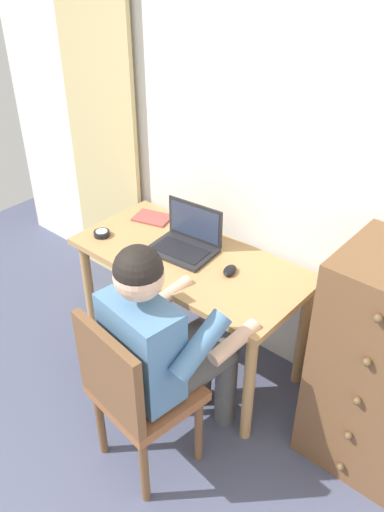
% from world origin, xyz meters
% --- Properties ---
extents(wall_back, '(4.80, 0.05, 2.50)m').
position_xyz_m(wall_back, '(0.00, 2.20, 1.25)').
color(wall_back, silver).
rests_on(wall_back, ground_plane).
extents(curtain_panel, '(0.61, 0.03, 2.13)m').
position_xyz_m(curtain_panel, '(-1.39, 2.13, 1.07)').
color(curtain_panel, '#CCB77A').
rests_on(curtain_panel, ground_plane).
extents(desk, '(1.28, 0.61, 0.71)m').
position_xyz_m(desk, '(-0.39, 1.83, 0.61)').
color(desk, tan).
rests_on(desk, ground_plane).
extents(dresser, '(0.53, 0.51, 1.10)m').
position_xyz_m(dresser, '(0.67, 1.90, 0.55)').
color(dresser, brown).
rests_on(dresser, ground_plane).
extents(chair, '(0.47, 0.45, 0.88)m').
position_xyz_m(chair, '(-0.11, 1.12, 0.50)').
color(chair, brown).
rests_on(chair, ground_plane).
extents(person_seated, '(0.58, 0.62, 1.20)m').
position_xyz_m(person_seated, '(-0.08, 1.30, 0.68)').
color(person_seated, '#4C4C4C').
rests_on(person_seated, ground_plane).
extents(laptop, '(0.36, 0.28, 0.24)m').
position_xyz_m(laptop, '(-0.46, 1.88, 0.76)').
color(laptop, '#232326').
rests_on(laptop, desk).
extents(computer_mouse, '(0.09, 0.11, 0.03)m').
position_xyz_m(computer_mouse, '(-0.15, 1.85, 0.73)').
color(computer_mouse, black).
rests_on(computer_mouse, desk).
extents(desk_clock, '(0.09, 0.09, 0.03)m').
position_xyz_m(desk_clock, '(-0.91, 1.67, 0.73)').
color(desk_clock, black).
rests_on(desk_clock, desk).
extents(notebook_pad, '(0.24, 0.20, 0.01)m').
position_xyz_m(notebook_pad, '(-0.83, 1.99, 0.72)').
color(notebook_pad, '#994742').
rests_on(notebook_pad, desk).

